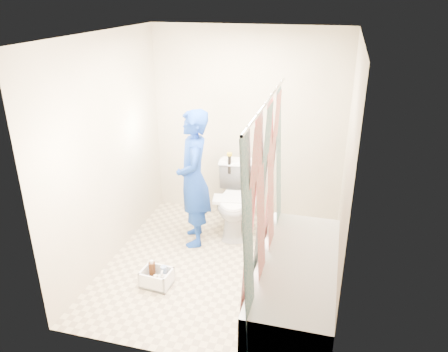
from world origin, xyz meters
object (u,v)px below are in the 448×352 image
(toilet, at_px, (235,200))
(bathtub, at_px, (296,282))
(plumber, at_px, (194,179))
(cleaning_caddy, at_px, (157,279))

(toilet, bearing_deg, bathtub, -64.63)
(bathtub, xyz_separation_m, toilet, (-0.88, 1.23, 0.14))
(plumber, relative_size, cleaning_caddy, 5.06)
(toilet, bearing_deg, cleaning_caddy, -121.10)
(toilet, relative_size, cleaning_caddy, 2.61)
(bathtub, relative_size, cleaning_caddy, 5.55)
(bathtub, bearing_deg, toilet, 125.49)
(bathtub, xyz_separation_m, plumber, (-1.28, 0.87, 0.53))
(bathtub, distance_m, plumber, 1.64)
(bathtub, bearing_deg, plumber, 145.62)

